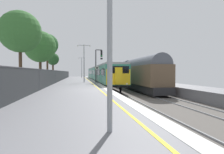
{
  "coord_description": "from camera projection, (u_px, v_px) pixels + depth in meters",
  "views": [
    {
      "loc": [
        -2.16,
        -17.5,
        1.54
      ],
      "look_at": [
        1.79,
        6.39,
        0.97
      ],
      "focal_mm": 32.22,
      "sensor_mm": 36.0,
      "label": 1
    }
  ],
  "objects": [
    {
      "name": "platform_lamp_far",
      "position": [
        82.0,
        66.0,
        55.69
      ],
      "size": [
        2.0,
        0.2,
        5.62
      ],
      "color": "#93999E",
      "rests_on": "ground"
    },
    {
      "name": "platform_lamp_mid",
      "position": [
        84.0,
        60.0,
        30.4
      ],
      "size": [
        2.0,
        0.2,
        5.72
      ],
      "color": "#93999E",
      "rests_on": "ground"
    },
    {
      "name": "background_tree_back",
      "position": [
        41.0,
        48.0,
        29.21
      ],
      "size": [
        4.53,
        4.53,
        7.51
      ],
      "color": "#473323",
      "rests_on": "ground"
    },
    {
      "name": "platform_back_fence",
      "position": [
        39.0,
        79.0,
        16.74
      ],
      "size": [
        0.07,
        99.0,
        1.82
      ],
      "color": "#282B2D",
      "rests_on": "ground"
    },
    {
      "name": "ground",
      "position": [
        133.0,
        96.0,
        18.09
      ],
      "size": [
        17.4,
        110.0,
        1.21
      ],
      "color": "slate"
    },
    {
      "name": "background_tree_centre",
      "position": [
        20.0,
        33.0,
        21.45
      ],
      "size": [
        4.47,
        4.47,
        8.12
      ],
      "color": "#473323",
      "rests_on": "ground"
    },
    {
      "name": "commuter_train_at_platform",
      "position": [
        100.0,
        74.0,
        41.69
      ],
      "size": [
        2.83,
        40.72,
        3.81
      ],
      "color": "#2D846B",
      "rests_on": "ground"
    },
    {
      "name": "background_tree_right",
      "position": [
        53.0,
        60.0,
        47.97
      ],
      "size": [
        2.91,
        2.91,
        6.18
      ],
      "color": "#473323",
      "rests_on": "ground"
    },
    {
      "name": "speed_limit_sign",
      "position": [
        97.0,
        72.0,
        26.75
      ],
      "size": [
        0.59,
        0.08,
        2.42
      ],
      "color": "#59595B",
      "rests_on": "ground"
    },
    {
      "name": "background_tree_left",
      "position": [
        47.0,
        46.0,
        37.53
      ],
      "size": [
        4.06,
        4.06,
        8.73
      ],
      "color": "#473323",
      "rests_on": "ground"
    },
    {
      "name": "freight_train_adjacent_track",
      "position": [
        116.0,
        73.0,
        45.67
      ],
      "size": [
        2.6,
        53.06,
        4.46
      ],
      "color": "#232326",
      "rests_on": "ground"
    },
    {
      "name": "platform_lamp_near",
      "position": [
        110.0,
        19.0,
        5.13
      ],
      "size": [
        2.0,
        0.2,
        4.81
      ],
      "color": "#93999E",
      "rests_on": "ground"
    },
    {
      "name": "signal_gantry",
      "position": [
        98.0,
        62.0,
        30.01
      ],
      "size": [
        1.1,
        0.24,
        4.94
      ],
      "color": "#47474C",
      "rests_on": "ground"
    }
  ]
}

